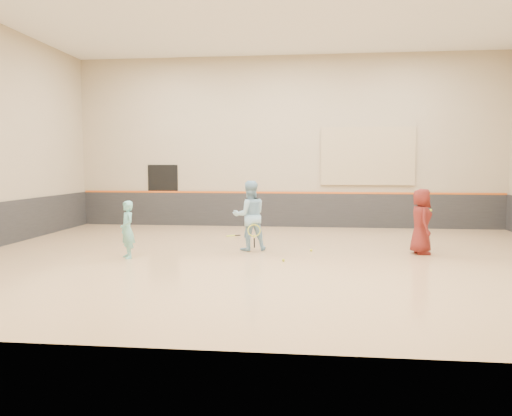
# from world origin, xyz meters

# --- Properties ---
(room) EXTENTS (15.04, 12.04, 6.22)m
(room) POSITION_xyz_m (0.00, 0.00, 0.81)
(room) COLOR tan
(room) RESTS_ON ground
(wainscot_back) EXTENTS (14.90, 0.04, 1.20)m
(wainscot_back) POSITION_xyz_m (0.00, 5.97, 0.60)
(wainscot_back) COLOR #232326
(wainscot_back) RESTS_ON floor
(accent_stripe) EXTENTS (14.90, 0.03, 0.06)m
(accent_stripe) POSITION_xyz_m (0.00, 5.96, 1.22)
(accent_stripe) COLOR #D85914
(accent_stripe) RESTS_ON wall_back
(acoustic_panel) EXTENTS (3.20, 0.08, 2.00)m
(acoustic_panel) POSITION_xyz_m (2.80, 5.95, 2.50)
(acoustic_panel) COLOR tan
(acoustic_panel) RESTS_ON wall_back
(doorway) EXTENTS (1.10, 0.05, 2.20)m
(doorway) POSITION_xyz_m (-4.50, 5.98, 1.10)
(doorway) COLOR black
(doorway) RESTS_ON floor
(girl) EXTENTS (0.56, 0.59, 1.36)m
(girl) POSITION_xyz_m (-3.45, -0.40, 0.68)
(girl) COLOR #76CDC7
(girl) RESTS_ON floor
(instructor) EXTENTS (1.05, 0.93, 1.80)m
(instructor) POSITION_xyz_m (-0.70, 0.99, 0.90)
(instructor) COLOR #96CAE8
(instructor) RESTS_ON floor
(young_man) EXTENTS (0.54, 0.81, 1.62)m
(young_man) POSITION_xyz_m (3.58, 0.94, 0.81)
(young_man) COLOR maroon
(young_man) RESTS_ON floor
(held_racket) EXTENTS (0.39, 0.39, 0.67)m
(held_racket) POSITION_xyz_m (-0.55, 0.62, 0.56)
(held_racket) COLOR yellow
(held_racket) RESTS_ON instructor
(spare_racket) EXTENTS (0.70, 0.70, 0.13)m
(spare_racket) POSITION_xyz_m (-1.59, 3.45, 0.06)
(spare_racket) COLOR #C1DD30
(spare_racket) RESTS_ON floor
(ball_under_racket) EXTENTS (0.07, 0.07, 0.07)m
(ball_under_racket) POSITION_xyz_m (0.25, -0.45, 0.03)
(ball_under_racket) COLOR yellow
(ball_under_racket) RESTS_ON floor
(ball_in_hand) EXTENTS (0.07, 0.07, 0.07)m
(ball_in_hand) POSITION_xyz_m (3.78, 0.83, 1.10)
(ball_in_hand) COLOR gold
(ball_in_hand) RESTS_ON young_man
(ball_beside_spare) EXTENTS (0.07, 0.07, 0.07)m
(ball_beside_spare) POSITION_xyz_m (0.88, 0.96, 0.03)
(ball_beside_spare) COLOR yellow
(ball_beside_spare) RESTS_ON floor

